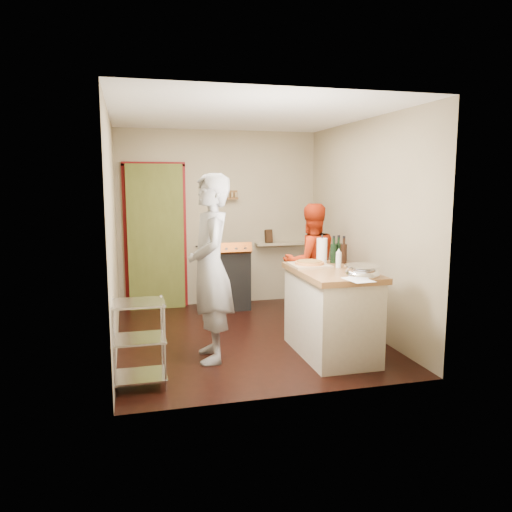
# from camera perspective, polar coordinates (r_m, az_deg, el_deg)

# --- Properties ---
(floor) EXTENTS (3.50, 3.50, 0.00)m
(floor) POSITION_cam_1_polar(r_m,az_deg,el_deg) (6.10, -1.14, -9.15)
(floor) COLOR black
(floor) RESTS_ON ground
(back_wall) EXTENTS (3.00, 0.44, 2.60)m
(back_wall) POSITION_cam_1_polar(r_m,az_deg,el_deg) (7.51, -9.09, 2.90)
(back_wall) COLOR tan
(back_wall) RESTS_ON ground
(left_wall) EXTENTS (0.04, 3.50, 2.60)m
(left_wall) POSITION_cam_1_polar(r_m,az_deg,el_deg) (5.69, -16.07, 2.62)
(left_wall) COLOR tan
(left_wall) RESTS_ON ground
(right_wall) EXTENTS (0.04, 3.50, 2.60)m
(right_wall) POSITION_cam_1_polar(r_m,az_deg,el_deg) (6.35, 12.13, 3.34)
(right_wall) COLOR tan
(right_wall) RESTS_ON ground
(ceiling) EXTENTS (3.00, 3.50, 0.02)m
(ceiling) POSITION_cam_1_polar(r_m,az_deg,el_deg) (5.86, -1.22, 15.95)
(ceiling) COLOR white
(ceiling) RESTS_ON back_wall
(stove) EXTENTS (0.60, 0.63, 1.00)m
(stove) POSITION_cam_1_polar(r_m,az_deg,el_deg) (7.35, -3.35, -2.50)
(stove) COLOR black
(stove) RESTS_ON ground
(wire_shelving) EXTENTS (0.48, 0.40, 0.80)m
(wire_shelving) POSITION_cam_1_polar(r_m,az_deg,el_deg) (4.68, -13.27, -9.31)
(wire_shelving) COLOR silver
(wire_shelving) RESTS_ON ground
(island) EXTENTS (0.73, 1.36, 1.24)m
(island) POSITION_cam_1_polar(r_m,az_deg,el_deg) (5.42, 8.60, -6.12)
(island) COLOR beige
(island) RESTS_ON ground
(person_stripe) EXTENTS (0.49, 0.72, 1.93)m
(person_stripe) POSITION_cam_1_polar(r_m,az_deg,el_deg) (5.14, -5.22, -1.43)
(person_stripe) COLOR #B5B5BA
(person_stripe) RESTS_ON ground
(person_red) EXTENTS (0.79, 0.63, 1.57)m
(person_red) POSITION_cam_1_polar(r_m,az_deg,el_deg) (6.66, 6.28, -0.77)
(person_red) COLOR red
(person_red) RESTS_ON ground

